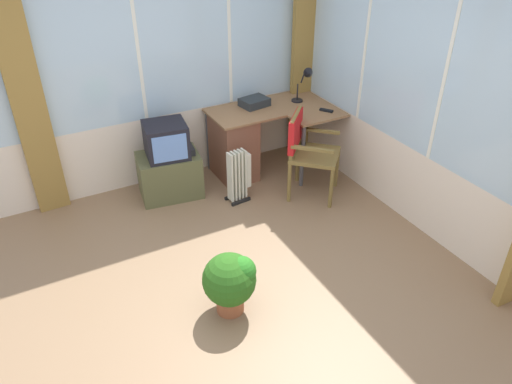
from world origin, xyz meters
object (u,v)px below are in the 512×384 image
at_px(wooden_armchair, 304,144).
at_px(space_heater, 239,175).
at_px(tv_on_stand, 169,164).
at_px(potted_plant, 231,280).
at_px(tv_remote, 326,110).
at_px(desk, 239,142).
at_px(desk_lamp, 306,80).
at_px(paper_tray, 254,102).

relative_size(wooden_armchair, space_heater, 1.57).
xyz_separation_m(tv_on_stand, potted_plant, (-0.17, -1.86, -0.06)).
bearing_deg(tv_remote, potted_plant, -175.85).
distance_m(desk, tv_remote, 1.03).
distance_m(desk_lamp, wooden_armchair, 0.86).
bearing_deg(paper_tray, space_heater, -129.76).
height_order(desk, tv_remote, tv_remote).
distance_m(tv_on_stand, potted_plant, 1.87).
xyz_separation_m(wooden_armchair, potted_plant, (-1.44, -1.23, -0.28)).
bearing_deg(tv_on_stand, potted_plant, -95.21).
bearing_deg(paper_tray, tv_remote, -39.26).
xyz_separation_m(paper_tray, tv_on_stand, (-1.11, -0.16, -0.43)).
xyz_separation_m(desk_lamp, potted_plant, (-1.85, -1.85, -0.71)).
relative_size(desk_lamp, tv_remote, 2.65).
bearing_deg(desk_lamp, tv_remote, -81.51).
height_order(desk, space_heater, desk).
distance_m(desk_lamp, tv_remote, 0.43).
bearing_deg(tv_on_stand, desk, 3.30).
height_order(tv_remote, tv_on_stand, tv_on_stand).
xyz_separation_m(desk, tv_remote, (0.88, -0.40, 0.36)).
relative_size(tv_remote, wooden_armchair, 0.16).
bearing_deg(wooden_armchair, tv_on_stand, 153.69).
relative_size(desk, wooden_armchair, 1.48).
height_order(wooden_armchair, tv_on_stand, wooden_armchair).
bearing_deg(desk_lamp, space_heater, -157.72).
xyz_separation_m(desk, potted_plant, (-1.02, -1.91, -0.10)).
bearing_deg(desk_lamp, potted_plant, -134.95).
xyz_separation_m(desk_lamp, paper_tray, (-0.57, 0.16, -0.22)).
bearing_deg(space_heater, tv_remote, 4.52).
height_order(desk, paper_tray, paper_tray).
bearing_deg(paper_tray, potted_plant, -122.37).
height_order(desk, tv_on_stand, tv_on_stand).
xyz_separation_m(desk, desk_lamp, (0.83, -0.05, 0.61)).
xyz_separation_m(desk, space_heater, (-0.25, -0.49, -0.11)).
height_order(tv_remote, paper_tray, paper_tray).
bearing_deg(potted_plant, space_heater, 61.20).
distance_m(paper_tray, wooden_armchair, 0.83).
relative_size(tv_on_stand, potted_plant, 1.58).
distance_m(wooden_armchair, tv_on_stand, 1.44).
relative_size(desk, desk_lamp, 3.41).
bearing_deg(tv_remote, desk_lamp, 64.34).
distance_m(desk_lamp, space_heater, 1.36).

